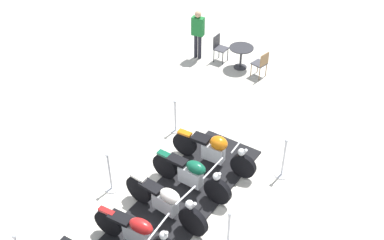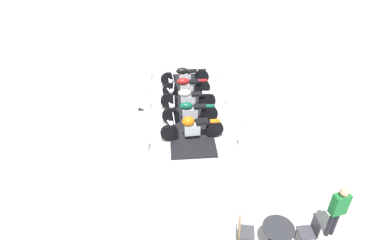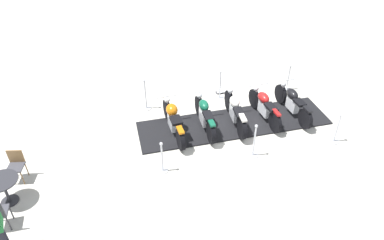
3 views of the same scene
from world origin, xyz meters
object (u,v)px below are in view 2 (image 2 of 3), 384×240
(stanchion_right_front, at_px, (151,74))
(cafe_chair_across_table, at_px, (310,231))
(motorcycle_copper, at_px, (191,127))
(motorcycle_cream, at_px, (188,98))
(bystander_person, at_px, (338,208))
(stanchion_right_mid, at_px, (149,103))
(stanchion_left_rear, at_px, (239,140))
(cafe_table, at_px, (278,232))
(motorcycle_black, at_px, (184,76))
(stanchion_right_rear, at_px, (147,144))
(stanchion_left_mid, at_px, (226,100))
(info_placard, at_px, (141,107))
(motorcycle_forest, at_px, (189,112))
(cafe_chair_near_table, at_px, (244,230))
(stanchion_left_front, at_px, (217,72))
(motorcycle_maroon, at_px, (186,86))

(stanchion_right_front, height_order, cafe_chair_across_table, stanchion_right_front)
(stanchion_right_front, bearing_deg, motorcycle_copper, -0.28)
(motorcycle_cream, distance_m, bystander_person, 7.14)
(stanchion_right_mid, relative_size, stanchion_left_rear, 1.11)
(cafe_chair_across_table, bearing_deg, cafe_table, 0.00)
(motorcycle_black, distance_m, motorcycle_cream, 2.01)
(stanchion_left_rear, relative_size, cafe_table, 1.29)
(motorcycle_copper, bearing_deg, bystander_person, 123.99)
(stanchion_right_rear, xyz_separation_m, stanchion_left_rear, (1.02, 3.00, -0.00))
(stanchion_right_rear, xyz_separation_m, stanchion_left_mid, (-1.49, 3.85, -0.01))
(motorcycle_cream, height_order, stanchion_right_front, motorcycle_cream)
(stanchion_right_front, bearing_deg, info_placard, -27.18)
(motorcycle_forest, distance_m, stanchion_right_mid, 1.86)
(stanchion_right_mid, distance_m, bystander_person, 7.99)
(motorcycle_forest, distance_m, cafe_chair_near_table, 5.48)
(stanchion_left_rear, bearing_deg, info_placard, -147.24)
(stanchion_left_rear, xyz_separation_m, cafe_table, (3.76, -1.13, 0.20))
(stanchion_right_mid, xyz_separation_m, info_placard, (-0.28, -0.29, -0.30))
(motorcycle_cream, relative_size, stanchion_left_front, 2.06)
(motorcycle_copper, relative_size, bystander_person, 1.31)
(stanchion_left_mid, xyz_separation_m, stanchion_left_front, (-2.51, 0.85, -0.04))
(motorcycle_maroon, relative_size, stanchion_right_mid, 1.82)
(cafe_table, bearing_deg, motorcycle_cream, 176.16)
(motorcycle_maroon, bearing_deg, motorcycle_forest, 85.91)
(bystander_person, bearing_deg, cafe_table, 87.85)
(stanchion_left_mid, bearing_deg, cafe_chair_across_table, -10.41)
(motorcycle_maroon, xyz_separation_m, stanchion_left_rear, (3.98, 0.36, -0.16))
(motorcycle_black, relative_size, cafe_table, 2.76)
(cafe_chair_near_table, bearing_deg, stanchion_left_rear, 91.30)
(stanchion_left_rear, relative_size, cafe_chair_near_table, 1.16)
(stanchion_left_rear, bearing_deg, stanchion_left_mid, 161.29)
(stanchion_right_front, bearing_deg, motorcycle_maroon, 24.63)
(motorcycle_cream, bearing_deg, bystander_person, 121.57)
(motorcycle_copper, xyz_separation_m, stanchion_left_mid, (-1.39, 2.18, -0.17))
(stanchion_right_rear, bearing_deg, stanchion_left_mid, 111.13)
(bystander_person, bearing_deg, motorcycle_copper, 26.10)
(motorcycle_maroon, xyz_separation_m, stanchion_right_mid, (0.45, -1.79, -0.16))
(stanchion_left_mid, bearing_deg, cafe_table, -17.53)
(stanchion_right_mid, bearing_deg, motorcycle_black, 123.67)
(stanchion_left_rear, xyz_separation_m, stanchion_left_front, (-5.01, 1.70, -0.06))
(stanchion_right_mid, bearing_deg, stanchion_left_mid, 71.29)
(motorcycle_copper, xyz_separation_m, bystander_person, (5.14, 1.72, 0.50))
(motorcycle_maroon, relative_size, motorcycle_copper, 0.92)
(motorcycle_forest, relative_size, stanchion_left_front, 2.01)
(motorcycle_forest, bearing_deg, stanchion_right_rear, 47.17)
(cafe_table, bearing_deg, stanchion_left_mid, 162.47)
(motorcycle_copper, distance_m, cafe_chair_across_table, 5.23)
(motorcycle_copper, relative_size, stanchion_right_front, 2.19)
(motorcycle_maroon, relative_size, stanchion_left_front, 1.99)
(cafe_chair_across_table, relative_size, bystander_person, 0.54)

